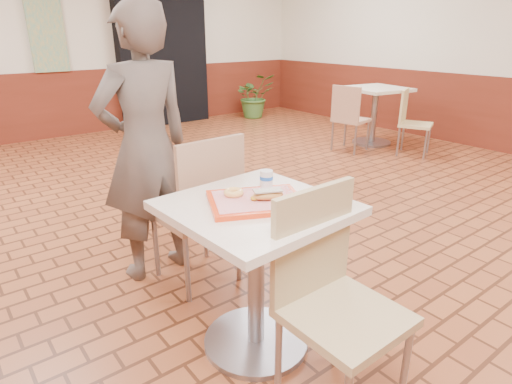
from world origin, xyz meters
TOP-DOWN VIEW (x-y plane):
  - room_shell at (0.00, 0.00)m, footprint 8.01×10.01m
  - wainscot_band at (0.00, 0.00)m, footprint 8.00×10.00m
  - corridor_doorway at (1.20, 4.88)m, footprint 1.60×0.22m
  - promo_poster at (-0.60, 4.94)m, footprint 0.50×0.03m
  - main_table at (-1.11, -0.72)m, footprint 0.78×0.78m
  - chair_main_front at (-1.05, -1.18)m, footprint 0.46×0.46m
  - chair_main_back at (-1.01, -0.04)m, footprint 0.49×0.49m
  - customer at (-1.20, 0.32)m, footprint 0.68×0.47m
  - serving_tray at (-1.11, -0.72)m, footprint 0.44×0.34m
  - ring_donut at (-1.17, -0.62)m, footprint 0.10×0.10m
  - long_john_donut at (-1.07, -0.76)m, footprint 0.17×0.13m
  - paper_cup at (-0.96, -0.62)m, footprint 0.07×0.07m
  - second_table at (2.94, 1.67)m, footprint 0.78×0.78m
  - chair_second_left at (2.31, 1.61)m, footprint 0.49×0.49m
  - chair_second_front at (2.85, 1.01)m, footprint 0.53×0.53m
  - potted_plant at (2.79, 4.37)m, footprint 0.87×0.80m

SIDE VIEW (x-z plane):
  - potted_plant at x=2.79m, z-range 0.00..0.82m
  - chair_second_front at x=2.85m, z-range 0.05..0.92m
  - wainscot_band at x=0.00m, z-range 0.00..1.00m
  - chair_second_left at x=2.31m, z-range 0.05..0.96m
  - chair_main_front at x=-1.05m, z-range 0.06..1.04m
  - main_table at x=-1.11m, z-range 0.14..0.96m
  - second_table at x=2.94m, z-range 0.14..0.97m
  - chair_main_back at x=-1.01m, z-range 0.06..1.07m
  - serving_tray at x=-1.11m, z-range 0.82..0.85m
  - ring_donut at x=-1.17m, z-range 0.85..0.88m
  - long_john_donut at x=-1.07m, z-range 0.85..0.89m
  - paper_cup at x=-0.96m, z-range 0.85..0.93m
  - customer at x=-1.20m, z-range 0.00..1.78m
  - corridor_doorway at x=1.20m, z-range 0.00..2.20m
  - room_shell at x=0.00m, z-range 0.00..3.00m
  - promo_poster at x=-0.60m, z-range 1.00..2.20m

